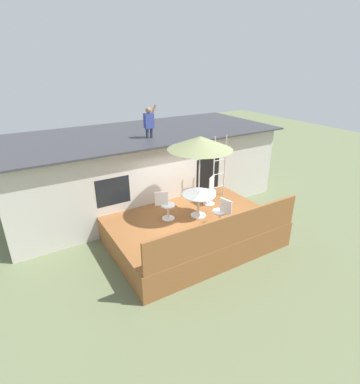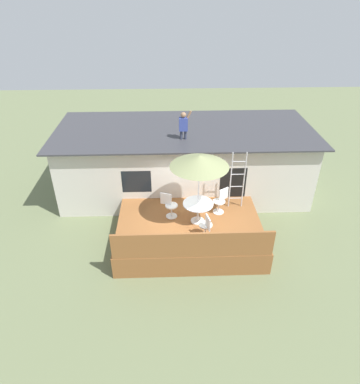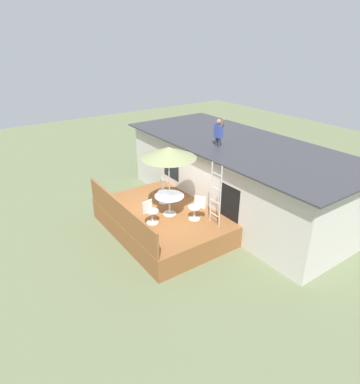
{
  "view_description": "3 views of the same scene",
  "coord_description": "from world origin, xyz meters",
  "px_view_note": "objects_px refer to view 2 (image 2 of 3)",
  "views": [
    {
      "loc": [
        -4.55,
        -6.88,
        5.33
      ],
      "look_at": [
        0.08,
        0.82,
        1.38
      ],
      "focal_mm": 28.29,
      "sensor_mm": 36.0,
      "label": 1
    },
    {
      "loc": [
        -0.67,
        -9.67,
        8.06
      ],
      "look_at": [
        -0.3,
        0.6,
        1.68
      ],
      "focal_mm": 32.46,
      "sensor_mm": 36.0,
      "label": 2
    },
    {
      "loc": [
        9.32,
        -5.77,
        6.73
      ],
      "look_at": [
        -0.12,
        0.82,
        1.32
      ],
      "focal_mm": 31.48,
      "sensor_mm": 36.0,
      "label": 3
    }
  ],
  "objects_px": {
    "patio_umbrella": "(200,161)",
    "person_figure": "(184,124)",
    "step_ladder": "(237,180)",
    "patio_chair_left": "(169,205)",
    "patio_table": "(198,207)",
    "patio_chair_near": "(206,226)",
    "patio_chair_right": "(221,201)"
  },
  "relations": [
    {
      "from": "patio_umbrella",
      "to": "person_figure",
      "type": "distance_m",
      "value": 2.57
    },
    {
      "from": "step_ladder",
      "to": "patio_chair_left",
      "type": "distance_m",
      "value": 2.57
    },
    {
      "from": "patio_table",
      "to": "patio_chair_near",
      "type": "height_order",
      "value": "patio_chair_near"
    },
    {
      "from": "step_ladder",
      "to": "patio_chair_left",
      "type": "height_order",
      "value": "step_ladder"
    },
    {
      "from": "step_ladder",
      "to": "person_figure",
      "type": "distance_m",
      "value": 2.9
    },
    {
      "from": "patio_chair_left",
      "to": "patio_chair_near",
      "type": "relative_size",
      "value": 1.0
    },
    {
      "from": "patio_chair_right",
      "to": "person_figure",
      "type": "bearing_deg",
      "value": -90.91
    },
    {
      "from": "person_figure",
      "to": "step_ladder",
      "type": "bearing_deg",
      "value": -41.5
    },
    {
      "from": "patio_chair_left",
      "to": "person_figure",
      "type": "bearing_deg",
      "value": 94.71
    },
    {
      "from": "patio_chair_right",
      "to": "patio_umbrella",
      "type": "bearing_deg",
      "value": 0.0
    },
    {
      "from": "step_ladder",
      "to": "person_figure",
      "type": "bearing_deg",
      "value": 138.5
    },
    {
      "from": "patio_chair_near",
      "to": "patio_chair_right",
      "type": "bearing_deg",
      "value": -36.51
    },
    {
      "from": "step_ladder",
      "to": "patio_chair_right",
      "type": "height_order",
      "value": "step_ladder"
    },
    {
      "from": "patio_umbrella",
      "to": "patio_chair_near",
      "type": "xyz_separation_m",
      "value": [
        0.2,
        -0.91,
        -1.89
      ]
    },
    {
      "from": "patio_table",
      "to": "patio_umbrella",
      "type": "xyz_separation_m",
      "value": [
        -0.0,
        -0.0,
        1.76
      ]
    },
    {
      "from": "patio_table",
      "to": "patio_chair_near",
      "type": "distance_m",
      "value": 0.94
    },
    {
      "from": "person_figure",
      "to": "patio_chair_left",
      "type": "distance_m",
      "value": 3.13
    },
    {
      "from": "patio_umbrella",
      "to": "patio_chair_right",
      "type": "height_order",
      "value": "patio_umbrella"
    },
    {
      "from": "step_ladder",
      "to": "person_figure",
      "type": "relative_size",
      "value": 1.98
    },
    {
      "from": "step_ladder",
      "to": "patio_chair_left",
      "type": "relative_size",
      "value": 2.39
    },
    {
      "from": "step_ladder",
      "to": "patio_chair_right",
      "type": "distance_m",
      "value": 0.94
    },
    {
      "from": "patio_table",
      "to": "step_ladder",
      "type": "height_order",
      "value": "step_ladder"
    },
    {
      "from": "patio_table",
      "to": "patio_umbrella",
      "type": "relative_size",
      "value": 0.41
    },
    {
      "from": "patio_chair_left",
      "to": "patio_chair_near",
      "type": "height_order",
      "value": "same"
    },
    {
      "from": "patio_umbrella",
      "to": "person_figure",
      "type": "height_order",
      "value": "person_figure"
    },
    {
      "from": "person_figure",
      "to": "patio_chair_near",
      "type": "distance_m",
      "value": 4.1
    },
    {
      "from": "person_figure",
      "to": "patio_chair_near",
      "type": "bearing_deg",
      "value": -80.31
    },
    {
      "from": "patio_table",
      "to": "patio_chair_right",
      "type": "bearing_deg",
      "value": 33.34
    },
    {
      "from": "step_ladder",
      "to": "person_figure",
      "type": "xyz_separation_m",
      "value": [
        -1.85,
        1.63,
        1.53
      ]
    },
    {
      "from": "patio_umbrella",
      "to": "patio_chair_near",
      "type": "relative_size",
      "value": 2.76
    },
    {
      "from": "patio_chair_right",
      "to": "patio_chair_near",
      "type": "xyz_separation_m",
      "value": [
        -0.66,
        -1.47,
        0.0
      ]
    },
    {
      "from": "patio_table",
      "to": "patio_umbrella",
      "type": "height_order",
      "value": "patio_umbrella"
    }
  ]
}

